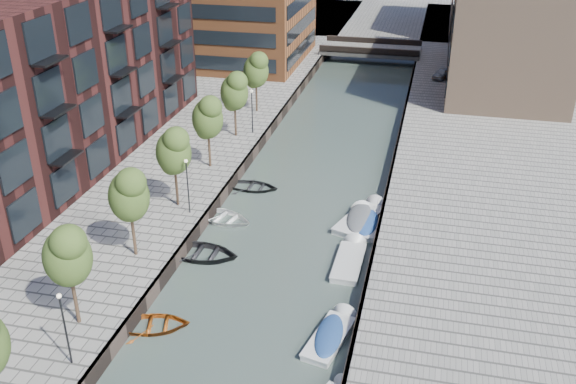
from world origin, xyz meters
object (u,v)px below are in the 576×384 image
(tree_2, at_px, (129,193))
(car, at_px, (442,73))
(tree_3, at_px, (173,150))
(sloop_4, at_px, (253,189))
(tree_1, at_px, (67,254))
(sloop_3, at_px, (222,220))
(motorboat_2, at_px, (350,259))
(motorboat_0, at_px, (332,334))
(motorboat_3, at_px, (366,222))
(tree_6, at_px, (256,69))
(bridge, at_px, (371,50))
(tree_4, at_px, (207,116))
(sloop_1, at_px, (202,257))
(sloop_2, at_px, (154,328))
(motorboat_4, at_px, (362,217))
(tree_5, at_px, (234,90))

(tree_2, height_order, car, tree_2)
(tree_3, distance_m, sloop_4, 8.72)
(tree_1, bearing_deg, sloop_3, 76.78)
(car, bearing_deg, motorboat_2, -74.58)
(tree_3, bearing_deg, motorboat_0, -39.29)
(sloop_3, height_order, motorboat_3, motorboat_3)
(tree_6, relative_size, sloop_4, 1.45)
(tree_3, xyz_separation_m, tree_6, (0.00, 21.00, 0.00))
(bridge, height_order, motorboat_3, bridge)
(tree_4, bearing_deg, sloop_1, -73.39)
(tree_4, bearing_deg, tree_2, -90.00)
(tree_2, xyz_separation_m, motorboat_2, (13.13, 3.98, -5.21))
(tree_3, distance_m, sloop_2, 13.95)
(bridge, height_order, tree_6, tree_6)
(tree_2, xyz_separation_m, sloop_1, (3.54, 2.15, -5.31))
(tree_1, xyz_separation_m, sloop_2, (3.54, 1.60, -5.31))
(tree_2, height_order, motorboat_4, tree_2)
(tree_3, relative_size, motorboat_2, 1.20)
(bridge, relative_size, sloop_1, 2.56)
(tree_4, distance_m, tree_6, 14.00)
(sloop_2, distance_m, sloop_4, 18.04)
(sloop_4, xyz_separation_m, motorboat_3, (9.51, -3.66, 0.19))
(sloop_2, bearing_deg, tree_4, -6.66)
(sloop_2, height_order, car, car)
(sloop_3, bearing_deg, car, -9.16)
(bridge, xyz_separation_m, sloop_1, (-4.96, -51.85, -1.39))
(tree_3, height_order, car, tree_3)
(tree_3, xyz_separation_m, sloop_2, (3.54, -12.40, -5.31))
(tree_3, bearing_deg, motorboat_3, 8.25)
(bridge, relative_size, sloop_3, 2.84)
(motorboat_2, bearing_deg, car, 83.05)
(bridge, height_order, tree_2, tree_2)
(sloop_4, height_order, motorboat_4, motorboat_4)
(motorboat_2, distance_m, motorboat_3, 5.00)
(tree_3, bearing_deg, tree_1, -90.00)
(sloop_2, xyz_separation_m, sloop_4, (0.49, 18.03, 0.00))
(tree_6, height_order, sloop_4, tree_6)
(tree_5, relative_size, motorboat_0, 1.24)
(tree_1, relative_size, tree_6, 1.00)
(tree_2, bearing_deg, motorboat_3, 33.50)
(tree_1, relative_size, car, 1.74)
(sloop_1, bearing_deg, tree_5, 10.74)
(tree_2, height_order, tree_6, same)
(sloop_1, height_order, motorboat_2, motorboat_2)
(motorboat_4, bearing_deg, tree_4, 161.26)
(tree_2, distance_m, sloop_2, 8.36)
(bridge, height_order, motorboat_2, bridge)
(sloop_2, xyz_separation_m, motorboat_3, (10.00, 14.37, 0.19))
(sloop_2, distance_m, motorboat_4, 17.78)
(tree_6, distance_m, sloop_1, 26.62)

